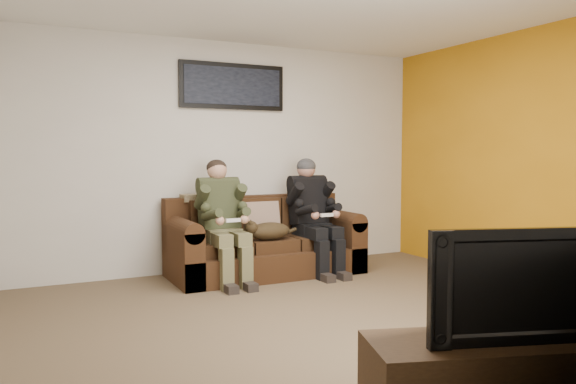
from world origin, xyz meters
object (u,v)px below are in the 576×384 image
sofa (263,245)px  person_left (223,214)px  tv_stand (513,383)px  cat (268,231)px  framed_poster (233,86)px  television (516,282)px  person_right (313,209)px

sofa → person_left: (-0.54, -0.17, 0.39)m
sofa → tv_stand: 3.79m
sofa → cat: sofa is taller
cat → tv_stand: (-0.27, -3.50, -0.29)m
sofa → cat: 0.35m
person_left → framed_poster: (0.34, 0.57, 1.39)m
sofa → television: bearing=-95.1°
television → person_right: bearing=94.5°
sofa → tv_stand: size_ratio=1.46×
framed_poster → television: bearing=-91.9°
sofa → television: 3.81m
person_right → cat: (-0.60, -0.10, -0.20)m
person_left → tv_stand: bearing=-86.8°
tv_stand → sofa: bearing=103.0°
sofa → person_right: size_ratio=1.63×
television → sofa: bearing=103.0°
cat → framed_poster: size_ratio=0.53×
sofa → person_right: 0.69m
person_left → cat: size_ratio=1.93×
person_left → tv_stand: person_left is taller
cat → television: 3.51m
person_right → tv_stand: person_right is taller
television → tv_stand: bearing=0.0°
tv_stand → television: bearing=0.0°
television → framed_poster: bearing=106.2°
tv_stand → television: 0.50m
sofa → television: size_ratio=2.19×
cat → television: (-0.27, -3.50, 0.21)m
person_left → framed_poster: bearing=59.3°
person_left → sofa: bearing=18.0°
cat → tv_stand: size_ratio=0.46×
sofa → person_left: size_ratio=1.64×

